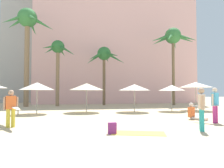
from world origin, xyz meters
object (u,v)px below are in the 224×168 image
at_px(palm_tree_right, 27,27).
at_px(cafe_umbrella_5, 87,87).
at_px(palm_tree_far_left, 58,53).
at_px(person_mid_left, 202,107).
at_px(beach_towel, 138,133).
at_px(person_mid_center, 217,104).
at_px(cafe_umbrella_2, 196,85).
at_px(cafe_umbrella_4, 37,86).
at_px(person_near_right, 194,114).
at_px(palm_tree_left, 104,57).
at_px(cafe_umbrella_1, 134,87).
at_px(cafe_umbrella_3, 172,88).
at_px(backpack, 112,128).
at_px(person_mid_right, 12,107).
at_px(palm_tree_far_right, 173,40).

bearing_deg(palm_tree_right, cafe_umbrella_5, -52.17).
distance_m(palm_tree_far_left, person_mid_left, 18.79).
height_order(beach_towel, person_mid_center, person_mid_center).
distance_m(palm_tree_far_left, beach_towel, 18.27).
distance_m(cafe_umbrella_2, beach_towel, 12.09).
distance_m(cafe_umbrella_4, cafe_umbrella_5, 3.65).
xyz_separation_m(beach_towel, person_near_right, (4.40, 3.17, 0.32)).
bearing_deg(person_mid_center, cafe_umbrella_5, 11.29).
bearing_deg(person_mid_left, cafe_umbrella_5, -40.26).
relative_size(palm_tree_left, palm_tree_right, 0.66).
height_order(cafe_umbrella_1, cafe_umbrella_2, cafe_umbrella_2).
bearing_deg(palm_tree_right, cafe_umbrella_4, -74.15).
relative_size(cafe_umbrella_1, cafe_umbrella_2, 0.91).
bearing_deg(cafe_umbrella_3, cafe_umbrella_4, -179.52).
height_order(palm_tree_left, person_mid_center, palm_tree_left).
bearing_deg(palm_tree_left, person_mid_center, -78.92).
bearing_deg(cafe_umbrella_5, backpack, -88.25).
xyz_separation_m(palm_tree_right, beach_towel, (7.20, -16.48, -8.77)).
bearing_deg(palm_tree_left, palm_tree_right, -173.96).
relative_size(cafe_umbrella_2, person_mid_left, 1.62).
bearing_deg(person_mid_left, palm_tree_left, -60.27).
xyz_separation_m(palm_tree_left, cafe_umbrella_5, (-2.80, -8.57, -3.86)).
height_order(palm_tree_left, person_near_right, palm_tree_left).
relative_size(palm_tree_right, cafe_umbrella_4, 4.41).
bearing_deg(person_near_right, person_mid_center, -19.23).
xyz_separation_m(palm_tree_right, cafe_umbrella_4, (2.32, -8.19, -6.79)).
relative_size(cafe_umbrella_5, person_mid_right, 1.03).
distance_m(palm_tree_left, beach_towel, 18.42).
bearing_deg(palm_tree_far_right, person_mid_left, -114.46).
bearing_deg(palm_tree_left, cafe_umbrella_4, -125.13).
bearing_deg(person_near_right, person_mid_right, -113.73).
bearing_deg(person_mid_right, person_near_right, -104.07).
distance_m(palm_tree_right, cafe_umbrella_1, 14.37).
xyz_separation_m(cafe_umbrella_5, person_mid_center, (5.89, -7.21, -1.03)).
relative_size(person_mid_right, person_near_right, 2.47).
xyz_separation_m(palm_tree_far_left, beach_towel, (3.92, -16.81, -5.99)).
xyz_separation_m(cafe_umbrella_1, beach_towel, (-2.50, -8.37, -1.93)).
height_order(palm_tree_right, person_mid_right, palm_tree_right).
bearing_deg(person_mid_center, palm_tree_right, 10.57).
bearing_deg(cafe_umbrella_5, palm_tree_right, 127.83).
bearing_deg(beach_towel, person_mid_right, 153.82).
xyz_separation_m(palm_tree_left, cafe_umbrella_4, (-6.41, -9.11, -3.86)).
distance_m(palm_tree_far_right, cafe_umbrella_1, 12.10).
relative_size(cafe_umbrella_3, person_near_right, 2.04).
distance_m(cafe_umbrella_1, cafe_umbrella_3, 3.24).
bearing_deg(cafe_umbrella_3, person_near_right, -104.37).
relative_size(palm_tree_right, palm_tree_far_right, 1.14).
distance_m(palm_tree_left, backpack, 18.39).
bearing_deg(person_mid_right, cafe_umbrella_5, -49.24).
height_order(cafe_umbrella_1, beach_towel, cafe_umbrella_1).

